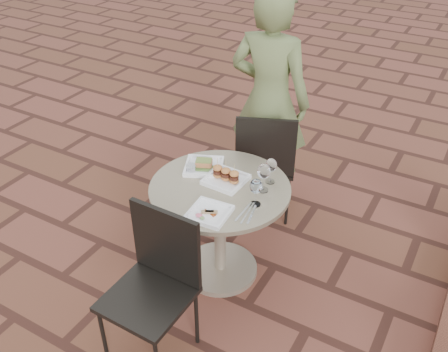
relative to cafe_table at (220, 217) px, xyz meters
The scene contains 14 objects.
ground 0.53m from the cafe_table, 117.88° to the right, with size 60.00×60.00×0.00m, color brown.
cafe_table is the anchor object (origin of this frame).
chair_far 0.73m from the cafe_table, 91.77° to the left, with size 0.57×0.57×0.93m.
chair_near 0.69m from the cafe_table, 90.41° to the right, with size 0.45×0.45×0.93m.
diner 1.08m from the cafe_table, 97.81° to the left, with size 0.64×0.42×1.76m, color #5B6839.
plate_salmon 0.36m from the cafe_table, 146.98° to the left, with size 0.33×0.33×0.07m.
plate_sliders 0.29m from the cafe_table, 86.40° to the left, with size 0.25×0.25×0.16m.
plate_tuna 0.39m from the cafe_table, 72.14° to the right, with size 0.25×0.25×0.03m.
wine_glass_right 0.47m from the cafe_table, 11.43° to the right, with size 0.08×0.08×0.18m.
wine_glass_mid 0.47m from the cafe_table, 21.37° to the left, with size 0.08×0.08×0.19m.
wine_glass_far 0.49m from the cafe_table, 39.03° to the left, with size 0.07×0.07×0.17m.
steel_ramekin 0.37m from the cafe_table, 167.09° to the left, with size 0.07×0.07×0.05m, color silver.
cutlery_set 0.40m from the cafe_table, 29.31° to the right, with size 0.10×0.22×0.00m, color silver, non-canonical shape.
planter_curb 1.56m from the cafe_table, ahead, with size 0.12×3.00×0.15m, color brown.
Camera 1 is at (1.41, -2.04, 2.54)m, focal length 40.00 mm.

